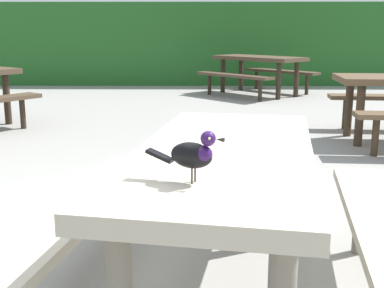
{
  "coord_description": "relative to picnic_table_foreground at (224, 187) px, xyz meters",
  "views": [
    {
      "loc": [
        0.07,
        -2.18,
        1.25
      ],
      "look_at": [
        0.05,
        -0.4,
        0.84
      ],
      "focal_mm": 46.64,
      "sensor_mm": 36.0,
      "label": 1
    }
  ],
  "objects": [
    {
      "name": "picnic_table_mid_right",
      "position": [
        1.06,
        7.58,
        0.0
      ],
      "size": [
        2.39,
        2.4,
        0.74
      ],
      "color": "#473828",
      "rests_on": "ground"
    },
    {
      "name": "hedge_wall",
      "position": [
        -0.19,
        9.85,
        0.36
      ],
      "size": [
        28.0,
        1.51,
        1.83
      ],
      "primitive_type": "cube",
      "color": "#235B23",
      "rests_on": "ground"
    },
    {
      "name": "picnic_table_foreground",
      "position": [
        0.0,
        0.0,
        0.0
      ],
      "size": [
        1.95,
        1.97,
        0.74
      ],
      "color": "#B2A893",
      "rests_on": "ground"
    },
    {
      "name": "bird_grackle",
      "position": [
        -0.13,
        -0.52,
        0.29
      ],
      "size": [
        0.27,
        0.14,
        0.18
      ],
      "color": "black",
      "rests_on": "picnic_table_foreground"
    }
  ]
}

